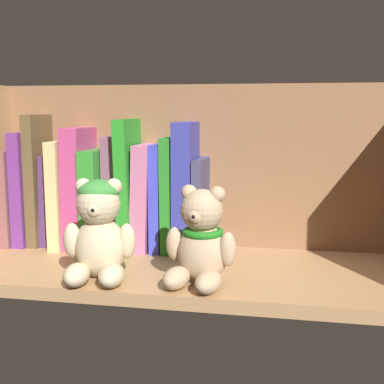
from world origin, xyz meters
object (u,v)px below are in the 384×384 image
book_4 (69,192)px  book_12 (188,186)px  book_1 (32,187)px  book_2 (43,179)px  book_0 (20,195)px  book_9 (148,196)px  book_13 (203,204)px  teddy_bear_smaller (201,242)px  book_3 (56,199)px  book_5 (84,186)px  teddy_bear_larger (99,232)px  book_6 (101,197)px  book_7 (118,191)px  book_10 (161,196)px  book_11 (172,193)px  book_8 (133,183)px

book_4 → book_12: size_ratio=0.85×
book_1 → book_2: bearing=0.0°
book_0 → book_9: (25.06, 0.00, 0.60)cm
book_13 → teddy_bear_smaller: book_13 is taller
book_3 → teddy_bear_smaller: bearing=-30.8°
book_5 → teddy_bear_larger: size_ratio=1.45×
book_6 → book_9: 8.86cm
book_7 → teddy_bear_larger: size_ratio=1.35×
book_7 → book_10: size_ratio=1.07×
book_5 → book_10: bearing=0.0°
book_9 → book_11: book_11 is taller
book_8 → book_5: bearing=180.0°
book_9 → teddy_bear_larger: size_ratio=1.26×
book_6 → book_7: book_7 is taller
book_10 → book_11: 2.16cm
book_3 → book_8: 15.39cm
book_1 → book_3: book_1 is taller
book_3 → teddy_bear_larger: size_ratio=1.12×
book_10 → book_13: book_10 is taller
book_13 → book_11: bearing=180.0°
book_1 → book_12: (30.06, 0.00, 0.99)cm
book_10 → book_13: (7.58, 0.00, -1.21)cm
book_6 → book_12: book_12 is taller
book_3 → book_12: bearing=0.0°
book_4 → book_11: bearing=-0.0°
book_3 → book_12: (25.18, 0.00, 3.03)cm
book_5 → book_6: bearing=0.0°
book_10 → teddy_bear_smaller: bearing=-60.3°
book_6 → book_10: (11.37, 0.00, 0.56)cm
book_12 → book_2: bearing=180.0°
book_6 → book_10: 11.38cm
book_2 → book_4: (5.08, 0.00, -2.32)cm
teddy_bear_larger → book_10: bearing=76.0°
book_7 → book_1: bearing=-180.0°
book_0 → book_6: 16.22cm
book_8 → book_1: bearing=180.0°
book_4 → book_13: 25.31cm
book_11 → teddy_bear_smaller: bearing=-65.4°
book_9 → book_11: bearing=0.0°
book_5 → book_3: bearing=180.0°
book_5 → teddy_bear_smaller: book_5 is taller
teddy_bear_larger → book_12: bearing=62.9°
book_3 → book_6: (8.90, 0.00, 0.57)cm
book_3 → book_8: (15.04, 0.00, 3.27)cm
book_6 → book_12: size_ratio=0.78×
book_10 → book_11: size_ratio=0.94×
book_4 → book_6: (6.33, -0.00, -0.76)cm
book_9 → book_0: bearing=180.0°
book_8 → teddy_bear_larger: (0.54, -18.80, -4.52)cm
book_0 → book_4: 9.93cm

